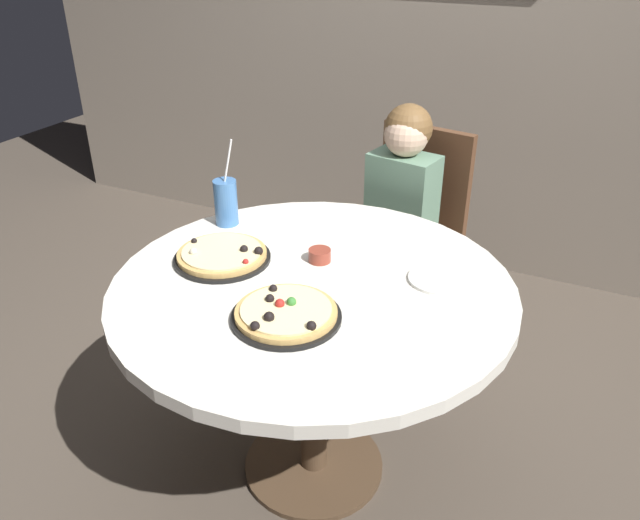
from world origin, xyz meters
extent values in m
plane|color=#4C4238|center=(0.00, 0.00, 0.00)|extent=(8.00, 8.00, 0.00)
cylinder|color=silver|center=(0.00, 0.00, 0.73)|extent=(1.19, 1.19, 0.04)
cylinder|color=#4C3826|center=(0.00, 0.00, 0.36)|extent=(0.09, 0.09, 0.69)
cylinder|color=#4C3826|center=(0.00, 0.00, 0.01)|extent=(0.48, 0.48, 0.02)
cube|color=brown|center=(0.00, 0.82, 0.43)|extent=(0.46, 0.46, 0.04)
cube|color=brown|center=(0.03, 1.00, 0.69)|extent=(0.40, 0.11, 0.52)
cylinder|color=brown|center=(-0.20, 0.68, 0.21)|extent=(0.04, 0.04, 0.41)
cylinder|color=brown|center=(0.14, 0.62, 0.21)|extent=(0.04, 0.04, 0.41)
cylinder|color=brown|center=(-0.14, 1.02, 0.21)|extent=(0.04, 0.04, 0.41)
cylinder|color=brown|center=(0.20, 0.96, 0.21)|extent=(0.04, 0.04, 0.41)
cube|color=#3F4766|center=(-0.02, 0.66, 0.23)|extent=(0.29, 0.36, 0.45)
cube|color=slate|center=(0.00, 0.80, 0.67)|extent=(0.28, 0.20, 0.44)
sphere|color=beige|center=(0.00, 0.80, 0.97)|extent=(0.17, 0.17, 0.17)
sphere|color=brown|center=(0.00, 0.82, 0.99)|extent=(0.18, 0.18, 0.18)
cylinder|color=black|center=(0.02, -0.20, 0.76)|extent=(0.30, 0.30, 0.01)
cylinder|color=tan|center=(0.02, -0.20, 0.77)|extent=(0.27, 0.27, 0.02)
cylinder|color=beige|center=(0.02, -0.20, 0.78)|extent=(0.24, 0.24, 0.01)
sphere|color=black|center=(0.12, -0.25, 0.79)|extent=(0.03, 0.03, 0.03)
sphere|color=black|center=(-0.05, -0.14, 0.79)|extent=(0.02, 0.02, 0.02)
sphere|color=black|center=(0.01, -0.26, 0.79)|extent=(0.03, 0.03, 0.03)
sphere|color=#B2231E|center=(0.00, -0.20, 0.79)|extent=(0.03, 0.03, 0.03)
sphere|color=#387F33|center=(0.02, -0.18, 0.79)|extent=(0.03, 0.03, 0.03)
sphere|color=black|center=(-0.01, -0.31, 0.79)|extent=(0.02, 0.02, 0.02)
sphere|color=beige|center=(0.12, -0.25, 0.79)|extent=(0.02, 0.02, 0.02)
sphere|color=black|center=(-0.04, -0.19, 0.79)|extent=(0.02, 0.02, 0.02)
cylinder|color=black|center=(-0.31, 0.00, 0.76)|extent=(0.30, 0.30, 0.01)
cylinder|color=tan|center=(-0.31, 0.00, 0.77)|extent=(0.28, 0.28, 0.02)
cylinder|color=beige|center=(-0.31, 0.00, 0.78)|extent=(0.25, 0.25, 0.01)
sphere|color=black|center=(-0.20, 0.04, 0.79)|extent=(0.03, 0.03, 0.03)
sphere|color=beige|center=(-0.38, -0.05, 0.79)|extent=(0.02, 0.02, 0.02)
sphere|color=black|center=(-0.42, 0.01, 0.79)|extent=(0.02, 0.02, 0.02)
sphere|color=#B2231E|center=(-0.21, -0.04, 0.79)|extent=(0.02, 0.02, 0.02)
sphere|color=black|center=(-0.25, 0.03, 0.79)|extent=(0.03, 0.03, 0.03)
cylinder|color=#3F72B2|center=(-0.45, 0.23, 0.83)|extent=(0.08, 0.08, 0.16)
cylinder|color=white|center=(-0.43, 0.23, 0.95)|extent=(0.05, 0.03, 0.22)
cylinder|color=brown|center=(-0.04, 0.13, 0.77)|extent=(0.07, 0.07, 0.04)
cylinder|color=white|center=(0.33, 0.17, 0.76)|extent=(0.18, 0.18, 0.01)
camera|label=1|loc=(0.71, -1.42, 1.69)|focal=35.21mm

